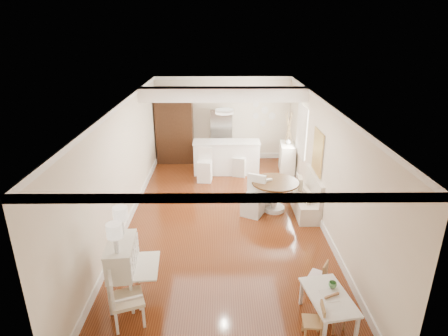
{
  "coord_description": "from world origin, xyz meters",
  "views": [
    {
      "loc": [
        -0.07,
        -7.86,
        4.37
      ],
      "look_at": [
        -0.0,
        0.3,
        1.23
      ],
      "focal_mm": 30.0,
      "sensor_mm": 36.0,
      "label": 1
    }
  ],
  "objects_px": {
    "bar_stool_right": "(240,161)",
    "fridge": "(232,136)",
    "kids_chair_a": "(313,321)",
    "dining_table": "(274,196)",
    "slip_chair_near": "(253,196)",
    "secretary_bureau": "(123,271)",
    "breakfast_counter": "(226,157)",
    "gustavian_armchair": "(127,298)",
    "kids_table": "(327,309)",
    "pantry_cabinet": "(175,129)",
    "slip_chair_far": "(261,192)",
    "kids_chair_b": "(318,275)",
    "kids_chair_c": "(335,313)",
    "sideboard": "(287,158)",
    "bar_stool_left": "(205,165)"
  },
  "relations": [
    {
      "from": "bar_stool_right",
      "to": "fridge",
      "type": "distance_m",
      "value": 1.35
    },
    {
      "from": "kids_chair_a",
      "to": "dining_table",
      "type": "distance_m",
      "value": 4.09
    },
    {
      "from": "dining_table",
      "to": "slip_chair_near",
      "type": "bearing_deg",
      "value": -158.78
    },
    {
      "from": "secretary_bureau",
      "to": "breakfast_counter",
      "type": "bearing_deg",
      "value": 67.65
    },
    {
      "from": "gustavian_armchair",
      "to": "fridge",
      "type": "xyz_separation_m",
      "value": [
        1.82,
        7.36,
        0.45
      ]
    },
    {
      "from": "kids_table",
      "to": "fridge",
      "type": "bearing_deg",
      "value": 99.79
    },
    {
      "from": "bar_stool_right",
      "to": "dining_table",
      "type": "bearing_deg",
      "value": -56.47
    },
    {
      "from": "gustavian_armchair",
      "to": "pantry_cabinet",
      "type": "distance_m",
      "value": 7.43
    },
    {
      "from": "kids_chair_a",
      "to": "slip_chair_near",
      "type": "height_order",
      "value": "slip_chair_near"
    },
    {
      "from": "slip_chair_near",
      "to": "slip_chair_far",
      "type": "relative_size",
      "value": 1.18
    },
    {
      "from": "secretary_bureau",
      "to": "kids_chair_b",
      "type": "bearing_deg",
      "value": -1.09
    },
    {
      "from": "kids_chair_a",
      "to": "kids_chair_c",
      "type": "height_order",
      "value": "kids_chair_a"
    },
    {
      "from": "gustavian_armchair",
      "to": "fridge",
      "type": "distance_m",
      "value": 7.6
    },
    {
      "from": "dining_table",
      "to": "fridge",
      "type": "xyz_separation_m",
      "value": [
        -0.95,
        3.62,
        0.51
      ]
    },
    {
      "from": "kids_table",
      "to": "kids_chair_c",
      "type": "distance_m",
      "value": 0.15
    },
    {
      "from": "bar_stool_right",
      "to": "kids_table",
      "type": "bearing_deg",
      "value": -64.16
    },
    {
      "from": "slip_chair_near",
      "to": "kids_table",
      "type": "bearing_deg",
      "value": -49.41
    },
    {
      "from": "kids_chair_c",
      "to": "breakfast_counter",
      "type": "height_order",
      "value": "breakfast_counter"
    },
    {
      "from": "kids_chair_a",
      "to": "pantry_cabinet",
      "type": "height_order",
      "value": "pantry_cabinet"
    },
    {
      "from": "secretary_bureau",
      "to": "kids_chair_b",
      "type": "xyz_separation_m",
      "value": [
        3.32,
        0.23,
        -0.26
      ]
    },
    {
      "from": "gustavian_armchair",
      "to": "kids_chair_a",
      "type": "bearing_deg",
      "value": -116.84
    },
    {
      "from": "kids_table",
      "to": "breakfast_counter",
      "type": "relative_size",
      "value": 0.49
    },
    {
      "from": "kids_table",
      "to": "slip_chair_near",
      "type": "relative_size",
      "value": 1.02
    },
    {
      "from": "fridge",
      "to": "sideboard",
      "type": "distance_m",
      "value": 2.01
    },
    {
      "from": "kids_chair_a",
      "to": "pantry_cabinet",
      "type": "relative_size",
      "value": 0.26
    },
    {
      "from": "kids_chair_c",
      "to": "slip_chair_far",
      "type": "relative_size",
      "value": 0.66
    },
    {
      "from": "slip_chair_far",
      "to": "kids_chair_b",
      "type": "bearing_deg",
      "value": 83.7
    },
    {
      "from": "kids_chair_b",
      "to": "fridge",
      "type": "xyz_separation_m",
      "value": [
        -1.32,
        6.59,
        0.62
      ]
    },
    {
      "from": "kids_chair_b",
      "to": "bar_stool_right",
      "type": "distance_m",
      "value": 5.45
    },
    {
      "from": "kids_chair_c",
      "to": "pantry_cabinet",
      "type": "bearing_deg",
      "value": 88.27
    },
    {
      "from": "kids_chair_a",
      "to": "bar_stool_right",
      "type": "relative_size",
      "value": 0.63
    },
    {
      "from": "gustavian_armchair",
      "to": "kids_table",
      "type": "relative_size",
      "value": 0.9
    },
    {
      "from": "bar_stool_left",
      "to": "fridge",
      "type": "height_order",
      "value": "fridge"
    },
    {
      "from": "pantry_cabinet",
      "to": "sideboard",
      "type": "distance_m",
      "value": 3.8
    },
    {
      "from": "gustavian_armchair",
      "to": "bar_stool_right",
      "type": "distance_m",
      "value": 6.43
    },
    {
      "from": "kids_chair_b",
      "to": "secretary_bureau",
      "type": "bearing_deg",
      "value": -54.87
    },
    {
      "from": "gustavian_armchair",
      "to": "bar_stool_left",
      "type": "distance_m",
      "value": 5.73
    },
    {
      "from": "kids_chair_c",
      "to": "secretary_bureau",
      "type": "bearing_deg",
      "value": 143.08
    },
    {
      "from": "kids_chair_c",
      "to": "sideboard",
      "type": "distance_m",
      "value": 6.56
    },
    {
      "from": "kids_chair_c",
      "to": "slip_chair_near",
      "type": "distance_m",
      "value": 3.82
    },
    {
      "from": "kids_chair_b",
      "to": "fridge",
      "type": "relative_size",
      "value": 0.31
    },
    {
      "from": "secretary_bureau",
      "to": "pantry_cabinet",
      "type": "xyz_separation_m",
      "value": [
        0.1,
        6.85,
        0.6
      ]
    },
    {
      "from": "kids_chair_c",
      "to": "sideboard",
      "type": "xyz_separation_m",
      "value": [
        0.34,
        6.55,
        0.18
      ]
    },
    {
      "from": "kids_table",
      "to": "slip_chair_far",
      "type": "bearing_deg",
      "value": 99.15
    },
    {
      "from": "kids_chair_b",
      "to": "kids_chair_a",
      "type": "bearing_deg",
      "value": 14.0
    },
    {
      "from": "pantry_cabinet",
      "to": "gustavian_armchair",
      "type": "bearing_deg",
      "value": -89.34
    },
    {
      "from": "fridge",
      "to": "gustavian_armchair",
      "type": "bearing_deg",
      "value": -103.85
    },
    {
      "from": "dining_table",
      "to": "slip_chair_far",
      "type": "xyz_separation_m",
      "value": [
        -0.32,
        0.18,
        0.02
      ]
    },
    {
      "from": "dining_table",
      "to": "bar_stool_right",
      "type": "xyz_separation_m",
      "value": [
        -0.75,
        2.35,
        0.09
      ]
    },
    {
      "from": "gustavian_armchair",
      "to": "kids_chair_c",
      "type": "relative_size",
      "value": 1.63
    }
  ]
}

